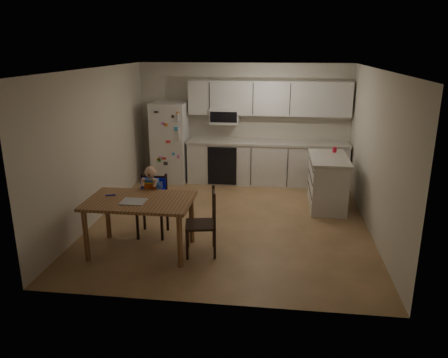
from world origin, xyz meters
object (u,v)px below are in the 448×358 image
at_px(refrigerator, 170,142).
at_px(kitchen_island, 327,182).
at_px(dining_table, 140,207).
at_px(chair_booster, 152,193).
at_px(chair_side, 207,218).
at_px(red_cup, 335,150).

relative_size(refrigerator, kitchen_island, 1.34).
relative_size(refrigerator, dining_table, 1.16).
bearing_deg(refrigerator, chair_booster, -81.66).
bearing_deg(chair_side, dining_table, -96.56).
bearing_deg(chair_side, chair_booster, -130.81).
relative_size(kitchen_island, red_cup, 13.34).
xyz_separation_m(refrigerator, red_cup, (3.35, -0.85, 0.13)).
distance_m(dining_table, chair_side, 0.96).
height_order(refrigerator, dining_table, refrigerator).
height_order(chair_booster, chair_side, chair_booster).
bearing_deg(dining_table, chair_side, 4.10).
xyz_separation_m(kitchen_island, dining_table, (-2.80, -2.21, 0.21)).
distance_m(red_cup, chair_side, 3.24).
distance_m(refrigerator, red_cup, 3.46).
bearing_deg(refrigerator, kitchen_island, -20.95).
relative_size(dining_table, chair_side, 1.55).
xyz_separation_m(refrigerator, kitchen_island, (3.22, -1.23, -0.38)).
xyz_separation_m(refrigerator, dining_table, (0.42, -3.44, -0.17)).
bearing_deg(refrigerator, red_cup, -14.26).
bearing_deg(kitchen_island, chair_booster, -150.43).
bearing_deg(dining_table, kitchen_island, 38.22).
relative_size(refrigerator, chair_side, 1.79).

